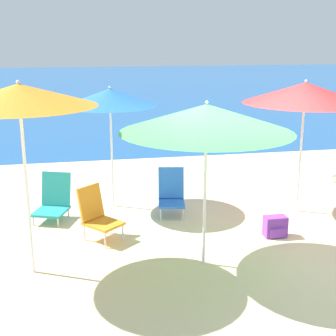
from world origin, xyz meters
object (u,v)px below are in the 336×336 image
object	(u,v)px
beach_umbrella_blue	(110,97)
beach_chair_blue	(171,193)
backpack_purple	(275,227)
beach_chair_orange	(97,214)
seagull	(336,175)
beach_chair_teal	(54,200)
beach_umbrella_green	(206,118)
beach_umbrella_orange	(19,95)
beach_umbrella_red	(305,93)

from	to	relation	value
beach_umbrella_blue	beach_chair_blue	size ratio (longest dim) A/B	2.73
backpack_purple	beach_chair_orange	bearing A→B (deg)	170.31
beach_chair_blue	seagull	xyz separation A→B (m)	(3.57, 1.08, -0.22)
beach_chair_teal	beach_chair_blue	size ratio (longest dim) A/B	0.97
beach_umbrella_blue	backpack_purple	bearing A→B (deg)	-38.38
beach_umbrella_green	beach_chair_blue	distance (m)	2.37
beach_umbrella_green	seagull	world-z (taller)	beach_umbrella_green
beach_umbrella_orange	beach_chair_orange	xyz separation A→B (m)	(0.83, 0.87, -1.78)
beach_chair_teal	backpack_purple	world-z (taller)	beach_chair_teal
beach_umbrella_blue	beach_umbrella_orange	bearing A→B (deg)	-117.91
beach_umbrella_red	seagull	world-z (taller)	beach_umbrella_red
beach_umbrella_red	beach_chair_teal	xyz separation A→B (m)	(-3.93, 0.44, -1.65)
beach_chair_orange	backpack_purple	distance (m)	2.56
beach_umbrella_red	beach_chair_blue	bearing A→B (deg)	172.08
beach_chair_teal	beach_chair_orange	size ratio (longest dim) A/B	0.95
beach_umbrella_green	beach_umbrella_orange	distance (m)	2.13
beach_umbrella_orange	beach_chair_orange	bearing A→B (deg)	46.53
beach_umbrella_orange	seagull	xyz separation A→B (m)	(5.63, 2.72, -2.02)
beach_chair_teal	beach_umbrella_green	bearing A→B (deg)	-25.53
beach_chair_teal	beach_chair_blue	bearing A→B (deg)	15.71
beach_umbrella_red	beach_chair_teal	bearing A→B (deg)	173.59
beach_umbrella_orange	backpack_purple	world-z (taller)	beach_umbrella_orange
beach_chair_blue	beach_umbrella_red	bearing A→B (deg)	1.85
beach_umbrella_red	beach_chair_teal	size ratio (longest dim) A/B	2.99
beach_chair_orange	beach_chair_teal	bearing A→B (deg)	84.13
beach_umbrella_green	beach_umbrella_orange	bearing A→B (deg)	174.89
beach_chair_orange	beach_umbrella_blue	bearing A→B (deg)	35.25
backpack_purple	beach_umbrella_orange	bearing A→B (deg)	-172.45
beach_umbrella_red	beach_chair_orange	size ratio (longest dim) A/B	2.85
beach_umbrella_green	backpack_purple	distance (m)	2.21
beach_chair_blue	seagull	world-z (taller)	beach_chair_blue
beach_umbrella_blue	backpack_purple	distance (m)	3.27
beach_umbrella_green	seagull	xyz separation A→B (m)	(3.53, 2.91, -1.72)
beach_umbrella_orange	beach_chair_blue	distance (m)	3.19
beach_chair_teal	beach_umbrella_orange	bearing A→B (deg)	-75.49
beach_umbrella_green	beach_umbrella_blue	bearing A→B (deg)	111.82
backpack_purple	beach_umbrella_red	bearing A→B (deg)	49.51
beach_umbrella_green	beach_umbrella_red	bearing A→B (deg)	37.33
beach_chair_teal	seagull	distance (m)	5.52
beach_umbrella_green	beach_chair_orange	xyz separation A→B (m)	(-1.27, 1.06, -1.49)
beach_umbrella_red	beach_chair_orange	distance (m)	3.68
beach_umbrella_blue	beach_chair_orange	size ratio (longest dim) A/B	2.69
beach_umbrella_green	backpack_purple	size ratio (longest dim) A/B	6.45
beach_chair_teal	beach_chair_blue	xyz separation A→B (m)	(1.87, -0.15, 0.05)
beach_chair_blue	beach_umbrella_blue	bearing A→B (deg)	158.86
backpack_purple	beach_umbrella_blue	bearing A→B (deg)	141.62
beach_chair_teal	beach_chair_blue	world-z (taller)	beach_chair_blue
beach_chair_orange	seagull	world-z (taller)	beach_chair_orange
beach_umbrella_orange	backpack_purple	bearing A→B (deg)	7.55
beach_chair_orange	backpack_purple	size ratio (longest dim) A/B	2.36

